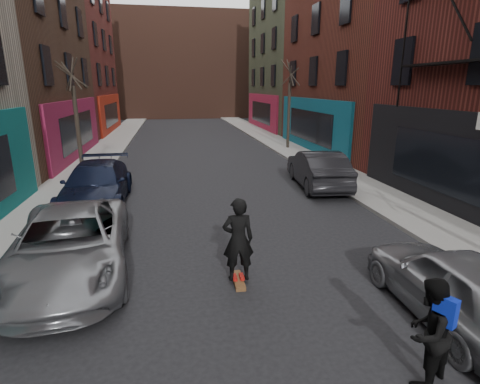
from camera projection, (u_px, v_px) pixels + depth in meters
name	position (u px, v px, depth m)	size (l,w,h in m)	color
sidewalk_left	(115.00, 141.00, 29.84)	(2.50, 84.00, 0.13)	gray
sidewalk_right	(267.00, 137.00, 32.01)	(2.50, 84.00, 0.13)	gray
building_far	(181.00, 67.00, 53.65)	(40.00, 10.00, 14.00)	#47281E
tree_left_far	(75.00, 106.00, 17.59)	(2.00, 2.00, 6.50)	black
tree_right_far	(289.00, 98.00, 25.38)	(2.00, 2.00, 6.80)	black
parked_left_far	(70.00, 244.00, 8.62)	(2.52, 5.46, 1.52)	gray
parked_left_end	(97.00, 185.00, 13.71)	(2.18, 5.37, 1.56)	black
parked_right_far	(457.00, 286.00, 6.90)	(1.70, 4.22, 1.44)	gray
parked_right_end	(318.00, 169.00, 16.27)	(1.71, 4.90, 1.61)	black
skateboard	(238.00, 281.00, 8.41)	(0.22, 0.80, 0.10)	brown
skateboarder	(238.00, 240.00, 8.14)	(0.69, 0.45, 1.89)	black
pedestrian	(428.00, 332.00, 5.40)	(1.01, 0.93, 1.67)	black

